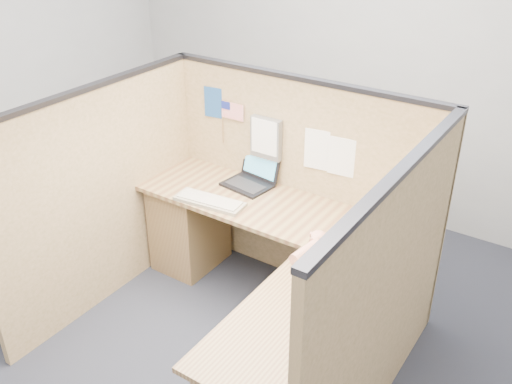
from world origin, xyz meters
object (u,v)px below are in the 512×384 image
Objects in this scene: mouse at (318,238)px; laptop at (252,176)px; keyboard at (210,201)px; l_desk at (266,288)px.

laptop is at bearing 151.66° from mouse.
keyboard is at bearing -92.53° from laptop.
keyboard reaches higher than l_desk.
laptop is 0.41m from keyboard.
laptop is 0.85m from mouse.
mouse is (0.24, 0.19, 0.36)m from l_desk.
l_desk is at bearing -42.04° from laptop.
laptop is at bearing 73.76° from keyboard.
mouse is (0.82, -0.00, 0.00)m from keyboard.
l_desk is 0.87m from laptop.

